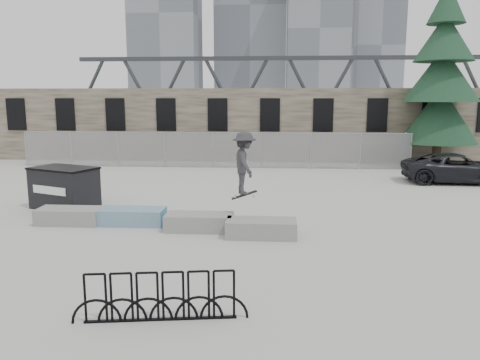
# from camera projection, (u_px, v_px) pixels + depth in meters

# --- Properties ---
(ground) EXTENTS (120.00, 120.00, 0.00)m
(ground) POSITION_uv_depth(u_px,v_px,m) (161.00, 227.00, 14.38)
(ground) COLOR #B0B0AB
(ground) RESTS_ON ground
(stone_wall) EXTENTS (36.00, 2.58, 4.50)m
(stone_wall) POSITION_uv_depth(u_px,v_px,m) (220.00, 124.00, 29.95)
(stone_wall) COLOR brown
(stone_wall) RESTS_ON ground
(chainlink_fence) EXTENTS (22.06, 0.06, 2.02)m
(chainlink_fence) POSITION_uv_depth(u_px,v_px,m) (213.00, 149.00, 26.48)
(chainlink_fence) COLOR gray
(chainlink_fence) RESTS_ON ground
(planter_far_left) EXTENTS (2.00, 0.90, 0.50)m
(planter_far_left) POSITION_uv_depth(u_px,v_px,m) (70.00, 215.00, 14.73)
(planter_far_left) COLOR gray
(planter_far_left) RESTS_ON ground
(planter_center_left) EXTENTS (2.00, 0.90, 0.50)m
(planter_center_left) POSITION_uv_depth(u_px,v_px,m) (133.00, 216.00, 14.66)
(planter_center_left) COLOR teal
(planter_center_left) RESTS_ON ground
(planter_center_right) EXTENTS (2.00, 0.90, 0.50)m
(planter_center_right) POSITION_uv_depth(u_px,v_px,m) (199.00, 221.00, 13.99)
(planter_center_right) COLOR gray
(planter_center_right) RESTS_ON ground
(planter_offset) EXTENTS (2.00, 0.90, 0.50)m
(planter_offset) POSITION_uv_depth(u_px,v_px,m) (261.00, 228.00, 13.32)
(planter_offset) COLOR gray
(planter_offset) RESTS_ON ground
(dumpster) EXTENTS (2.61, 2.14, 1.49)m
(dumpster) POSITION_uv_depth(u_px,v_px,m) (64.00, 188.00, 16.71)
(dumpster) COLOR black
(dumpster) RESTS_ON ground
(bike_rack) EXTENTS (3.11, 0.50, 0.90)m
(bike_rack) POSITION_uv_depth(u_px,v_px,m) (160.00, 297.00, 8.26)
(bike_rack) COLOR black
(bike_rack) RESTS_ON ground
(spruce_tree) EXTENTS (4.24, 4.24, 11.50)m
(spruce_tree) POSITION_uv_depth(u_px,v_px,m) (442.00, 78.00, 25.96)
(spruce_tree) COLOR #38281E
(spruce_tree) RESTS_ON ground
(skyline_towers) EXTENTS (58.00, 28.00, 48.00)m
(skyline_towers) POSITION_uv_depth(u_px,v_px,m) (254.00, 20.00, 103.03)
(skyline_towers) COLOR slate
(skyline_towers) RESTS_ON ground
(truss_bridge) EXTENTS (70.00, 3.00, 9.80)m
(truss_bridge) POSITION_uv_depth(u_px,v_px,m) (320.00, 96.00, 67.01)
(truss_bridge) COLOR #2D3033
(truss_bridge) RESTS_ON ground
(suv) EXTENTS (5.02, 2.52, 1.36)m
(suv) POSITION_uv_depth(u_px,v_px,m) (457.00, 168.00, 21.82)
(suv) COLOR black
(suv) RESTS_ON ground
(skateboarder) EXTENTS (1.03, 1.38, 2.06)m
(skateboarder) POSITION_uv_depth(u_px,v_px,m) (244.00, 163.00, 13.98)
(skateboarder) COLOR #302F32
(skateboarder) RESTS_ON ground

